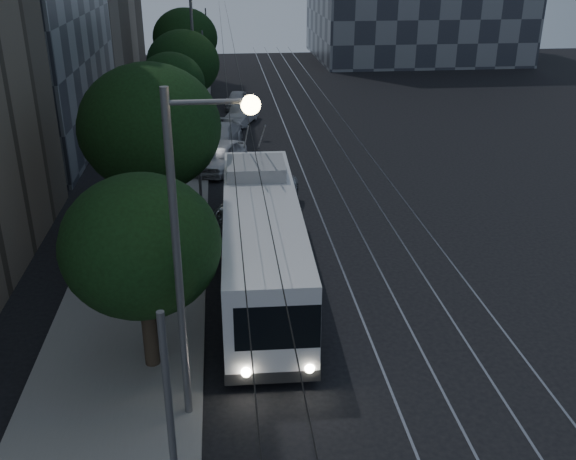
% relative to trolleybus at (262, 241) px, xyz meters
% --- Properties ---
extents(ground, '(120.00, 120.00, 0.00)m').
position_rel_trolleybus_xyz_m(ground, '(2.90, -1.79, -1.77)').
color(ground, black).
rests_on(ground, ground).
extents(sidewalk, '(5.00, 90.00, 0.15)m').
position_rel_trolleybus_xyz_m(sidewalk, '(-4.60, 18.21, -1.70)').
color(sidewalk, gray).
rests_on(sidewalk, ground).
extents(tram_rails, '(4.52, 90.00, 0.02)m').
position_rel_trolleybus_xyz_m(tram_rails, '(5.40, 18.21, -1.76)').
color(tram_rails, gray).
rests_on(tram_rails, ground).
extents(overhead_wires, '(2.23, 90.00, 6.00)m').
position_rel_trolleybus_xyz_m(overhead_wires, '(-2.07, 18.21, 1.70)').
color(overhead_wires, black).
rests_on(overhead_wires, ground).
extents(trolleybus, '(2.98, 12.94, 5.63)m').
position_rel_trolleybus_xyz_m(trolleybus, '(0.00, 0.00, 0.00)').
color(trolleybus, silver).
rests_on(trolleybus, ground).
extents(pickup_silver, '(4.64, 7.07, 1.81)m').
position_rel_trolleybus_xyz_m(pickup_silver, '(0.20, 6.21, -0.87)').
color(pickup_silver, silver).
rests_on(pickup_silver, ground).
extents(car_white_a, '(3.50, 5.01, 1.59)m').
position_rel_trolleybus_xyz_m(car_white_a, '(-1.40, 13.76, -0.98)').
color(car_white_a, silver).
rests_on(car_white_a, ground).
extents(car_white_b, '(3.34, 5.29, 1.43)m').
position_rel_trolleybus_xyz_m(car_white_b, '(-1.40, 18.16, -1.06)').
color(car_white_b, silver).
rests_on(car_white_b, ground).
extents(car_white_c, '(2.71, 4.29, 1.34)m').
position_rel_trolleybus_xyz_m(car_white_c, '(0.20, 24.17, -1.10)').
color(car_white_c, '#AFAFB3').
rests_on(car_white_c, ground).
extents(car_white_d, '(2.08, 3.97, 1.29)m').
position_rel_trolleybus_xyz_m(car_white_d, '(0.02, 29.18, -1.13)').
color(car_white_d, '#B8B8BC').
rests_on(car_white_d, ground).
extents(tree_0, '(4.43, 4.43, 6.00)m').
position_rel_trolleybus_xyz_m(tree_0, '(-3.60, -4.79, 2.22)').
color(tree_0, '#2F231A').
rests_on(tree_0, ground).
extents(tree_1, '(5.62, 5.62, 7.53)m').
position_rel_trolleybus_xyz_m(tree_1, '(-4.08, 4.21, 3.21)').
color(tree_1, '#2F231A').
rests_on(tree_1, ground).
extents(tree_2, '(4.44, 4.44, 6.50)m').
position_rel_trolleybus_xyz_m(tree_2, '(-4.10, 8.67, 2.71)').
color(tree_2, '#2F231A').
rests_on(tree_2, ground).
extents(tree_3, '(3.97, 3.97, 6.09)m').
position_rel_trolleybus_xyz_m(tree_3, '(-4.10, 17.04, 2.50)').
color(tree_3, '#2F231A').
rests_on(tree_3, ground).
extents(tree_4, '(4.78, 4.78, 6.75)m').
position_rel_trolleybus_xyz_m(tree_4, '(-3.60, 22.37, 2.81)').
color(tree_4, '#2F231A').
rests_on(tree_4, ground).
extents(tree_5, '(5.63, 5.63, 6.91)m').
position_rel_trolleybus_xyz_m(tree_5, '(-4.10, 37.57, 2.59)').
color(tree_5, '#2F231A').
rests_on(tree_5, ground).
extents(streetlamp_near, '(2.16, 0.44, 8.77)m').
position_rel_trolleybus_xyz_m(streetlamp_near, '(-2.06, -7.10, 3.58)').
color(streetlamp_near, '#5F5F62').
rests_on(streetlamp_near, ground).
extents(streetlamp_far, '(2.31, 0.44, 9.49)m').
position_rel_trolleybus_xyz_m(streetlamp_far, '(-2.49, 22.69, 3.97)').
color(streetlamp_far, '#5F5F62').
rests_on(streetlamp_far, ground).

